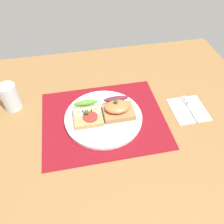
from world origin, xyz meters
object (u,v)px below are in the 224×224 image
plate (103,117)px  drinking_glass (10,97)px  sandwich_salmon (118,108)px  fork (190,108)px  napkin (189,109)px  sandwich_egg_tomato (88,114)px

plate → drinking_glass: (-30.93, 12.19, 4.07)cm
sandwich_salmon → fork: sandwich_salmon is taller
napkin → fork: fork is taller
sandwich_egg_tomato → sandwich_salmon: bearing=-0.6°
plate → fork: 31.30cm
sandwich_salmon → napkin: 26.04cm
sandwich_egg_tomato → fork: bearing=-3.3°
sandwich_egg_tomato → sandwich_salmon: (10.39, -0.11, 0.79)cm
sandwich_egg_tomato → drinking_glass: bearing=156.5°
plate → drinking_glass: bearing=158.5°
sandwich_egg_tomato → napkin: size_ratio=0.81×
sandwich_egg_tomato → sandwich_salmon: sandwich_salmon is taller
fork → plate: bearing=177.9°
napkin → fork: size_ratio=0.99×
sandwich_egg_tomato → drinking_glass: (-25.68, 11.19, 2.12)cm
sandwich_salmon → drinking_glass: drinking_glass is taller
sandwich_egg_tomato → napkin: bearing=-3.9°
plate → sandwich_salmon: sandwich_salmon is taller
napkin → fork: bearing=41.2°
napkin → drinking_glass: drinking_glass is taller
napkin → drinking_glass: size_ratio=1.30×
sandwich_salmon → sandwich_egg_tomato: bearing=179.4°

